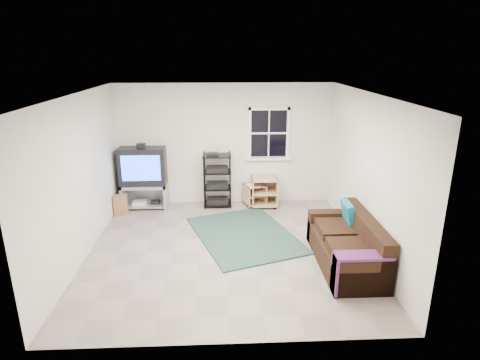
{
  "coord_description": "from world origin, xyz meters",
  "views": [
    {
      "loc": [
        -0.06,
        -6.12,
        3.22
      ],
      "look_at": [
        0.25,
        0.4,
        1.11
      ],
      "focal_mm": 30.0,
      "sensor_mm": 36.0,
      "label": 1
    }
  ],
  "objects_px": {
    "tv_unit": "(143,173)",
    "side_table_right": "(254,193)",
    "av_rack": "(217,183)",
    "side_table_left": "(264,190)",
    "sofa": "(348,247)"
  },
  "relations": [
    {
      "from": "side_table_left",
      "to": "side_table_right",
      "type": "xyz_separation_m",
      "value": [
        -0.21,
        0.04,
        -0.07
      ]
    },
    {
      "from": "av_rack",
      "to": "side_table_left",
      "type": "xyz_separation_m",
      "value": [
        1.0,
        -0.01,
        -0.17
      ]
    },
    {
      "from": "sofa",
      "to": "tv_unit",
      "type": "bearing_deg",
      "value": 144.21
    },
    {
      "from": "av_rack",
      "to": "side_table_left",
      "type": "relative_size",
      "value": 1.84
    },
    {
      "from": "av_rack",
      "to": "sofa",
      "type": "height_order",
      "value": "av_rack"
    },
    {
      "from": "side_table_right",
      "to": "tv_unit",
      "type": "bearing_deg",
      "value": -178.78
    },
    {
      "from": "av_rack",
      "to": "side_table_right",
      "type": "height_order",
      "value": "av_rack"
    },
    {
      "from": "tv_unit",
      "to": "av_rack",
      "type": "xyz_separation_m",
      "value": [
        1.55,
        0.03,
        -0.26
      ]
    },
    {
      "from": "sofa",
      "to": "side_table_left",
      "type": "bearing_deg",
      "value": 111.9
    },
    {
      "from": "tv_unit",
      "to": "sofa",
      "type": "xyz_separation_m",
      "value": [
        3.61,
        -2.6,
        -0.47
      ]
    },
    {
      "from": "av_rack",
      "to": "side_table_left",
      "type": "bearing_deg",
      "value": -0.77
    },
    {
      "from": "side_table_right",
      "to": "sofa",
      "type": "xyz_separation_m",
      "value": [
        1.26,
        -2.65,
        0.03
      ]
    },
    {
      "from": "av_rack",
      "to": "sofa",
      "type": "bearing_deg",
      "value": -51.99
    },
    {
      "from": "side_table_left",
      "to": "sofa",
      "type": "relative_size",
      "value": 0.34
    },
    {
      "from": "tv_unit",
      "to": "side_table_right",
      "type": "xyz_separation_m",
      "value": [
        2.35,
        0.05,
        -0.5
      ]
    }
  ]
}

